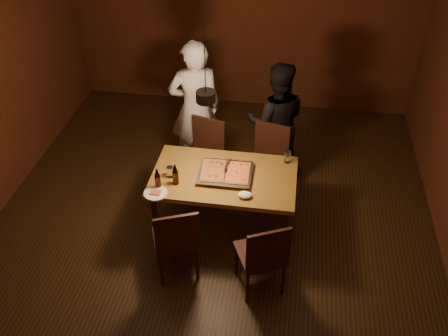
# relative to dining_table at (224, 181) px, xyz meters

# --- Properties ---
(room_shell) EXTENTS (6.00, 6.00, 6.00)m
(room_shell) POSITION_rel_dining_table_xyz_m (-0.14, -0.15, 0.72)
(room_shell) COLOR #3D2410
(room_shell) RESTS_ON ground
(dining_table) EXTENTS (1.50, 0.90, 0.75)m
(dining_table) POSITION_rel_dining_table_xyz_m (0.00, 0.00, 0.00)
(dining_table) COLOR olive
(dining_table) RESTS_ON floor
(chair_far_left) EXTENTS (0.52, 0.52, 0.49)m
(chair_far_left) POSITION_rel_dining_table_xyz_m (-0.35, 0.75, -0.14)
(chair_far_left) COLOR #38190F
(chair_far_left) RESTS_ON floor
(chair_far_right) EXTENTS (0.51, 0.51, 0.49)m
(chair_far_right) POSITION_rel_dining_table_xyz_m (0.41, 0.75, -0.14)
(chair_far_right) COLOR #38190F
(chair_far_right) RESTS_ON floor
(chair_near_left) EXTENTS (0.55, 0.55, 0.49)m
(chair_near_left) POSITION_rel_dining_table_xyz_m (-0.35, -0.74, -0.14)
(chair_near_left) COLOR #38190F
(chair_near_left) RESTS_ON floor
(chair_near_right) EXTENTS (0.56, 0.56, 0.49)m
(chair_near_right) POSITION_rel_dining_table_xyz_m (0.50, -0.81, -0.14)
(chair_near_right) COLOR #38190F
(chair_near_right) RESTS_ON floor
(pizza_tray) EXTENTS (0.59, 0.50, 0.05)m
(pizza_tray) POSITION_rel_dining_table_xyz_m (0.01, 0.00, 0.10)
(pizza_tray) COLOR silver
(pizza_tray) RESTS_ON dining_table
(pizza_meat) EXTENTS (0.27, 0.40, 0.02)m
(pizza_meat) POSITION_rel_dining_table_xyz_m (-0.11, -0.00, 0.13)
(pizza_meat) COLOR maroon
(pizza_meat) RESTS_ON pizza_tray
(pizza_cheese) EXTENTS (0.25, 0.38, 0.02)m
(pizza_cheese) POSITION_rel_dining_table_xyz_m (0.15, -0.00, 0.13)
(pizza_cheese) COLOR gold
(pizza_cheese) RESTS_ON pizza_tray
(spatula) EXTENTS (0.13, 0.25, 0.04)m
(spatula) POSITION_rel_dining_table_xyz_m (0.01, 0.03, 0.14)
(spatula) COLOR silver
(spatula) RESTS_ON pizza_tray
(beer_bottle_a) EXTENTS (0.06, 0.06, 0.23)m
(beer_bottle_a) POSITION_rel_dining_table_xyz_m (-0.63, -0.29, 0.19)
(beer_bottle_a) COLOR black
(beer_bottle_a) RESTS_ON dining_table
(beer_bottle_b) EXTENTS (0.06, 0.06, 0.23)m
(beer_bottle_b) POSITION_rel_dining_table_xyz_m (-0.46, -0.20, 0.19)
(beer_bottle_b) COLOR black
(beer_bottle_b) RESTS_ON dining_table
(water_glass_left) EXTENTS (0.07, 0.07, 0.12)m
(water_glass_left) POSITION_rel_dining_table_xyz_m (-0.55, -0.10, 0.13)
(water_glass_left) COLOR silver
(water_glass_left) RESTS_ON dining_table
(water_glass_right) EXTENTS (0.07, 0.07, 0.14)m
(water_glass_right) POSITION_rel_dining_table_xyz_m (0.63, 0.34, 0.14)
(water_glass_right) COLOR silver
(water_glass_right) RESTS_ON dining_table
(plate_slice) EXTENTS (0.24, 0.24, 0.03)m
(plate_slice) POSITION_rel_dining_table_xyz_m (-0.63, -0.39, 0.08)
(plate_slice) COLOR white
(plate_slice) RESTS_ON dining_table
(napkin) EXTENTS (0.14, 0.11, 0.06)m
(napkin) POSITION_rel_dining_table_xyz_m (0.25, -0.31, 0.10)
(napkin) COLOR white
(napkin) RESTS_ON dining_table
(diner_white) EXTENTS (0.73, 0.60, 1.73)m
(diner_white) POSITION_rel_dining_table_xyz_m (-0.53, 1.11, 0.19)
(diner_white) COLOR silver
(diner_white) RESTS_ON floor
(diner_dark) EXTENTS (0.80, 0.65, 1.53)m
(diner_dark) POSITION_rel_dining_table_xyz_m (0.46, 1.12, 0.09)
(diner_dark) COLOR black
(diner_dark) RESTS_ON floor
(pendant_lamp) EXTENTS (0.18, 0.18, 1.10)m
(pendant_lamp) POSITION_rel_dining_table_xyz_m (-0.14, -0.15, 1.08)
(pendant_lamp) COLOR black
(pendant_lamp) RESTS_ON ceiling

